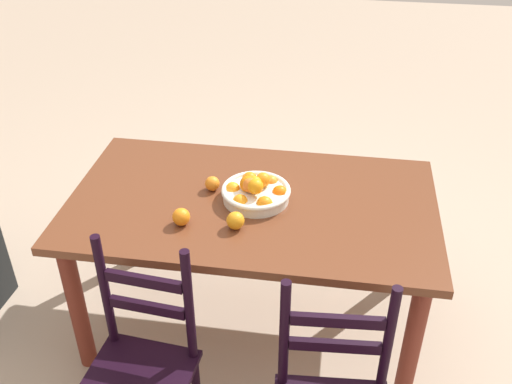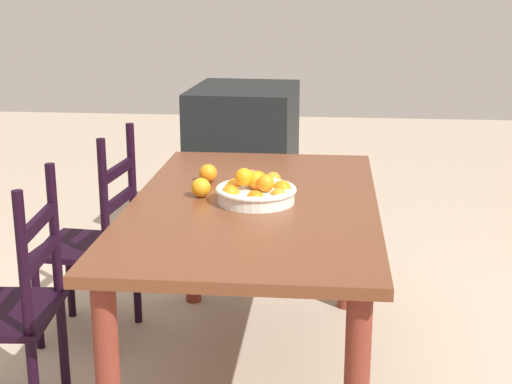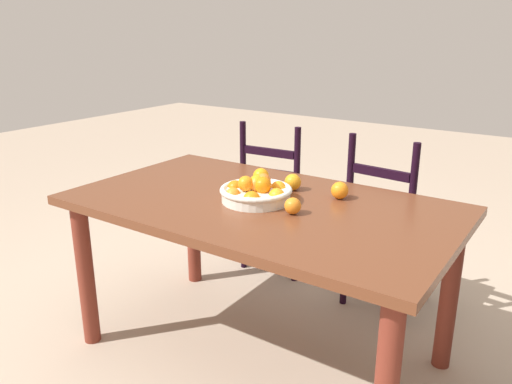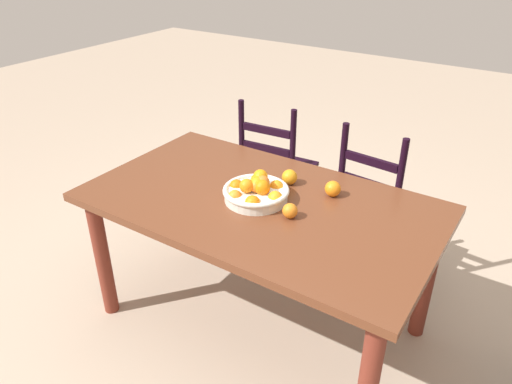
{
  "view_description": "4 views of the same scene",
  "coord_description": "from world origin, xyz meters",
  "px_view_note": "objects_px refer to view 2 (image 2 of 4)",
  "views": [
    {
      "loc": [
        -0.34,
        2.1,
        2.2
      ],
      "look_at": [
        -0.02,
        -0.01,
        0.78
      ],
      "focal_mm": 41.02,
      "sensor_mm": 36.0,
      "label": 1
    },
    {
      "loc": [
        -2.76,
        -0.28,
        1.56
      ],
      "look_at": [
        -0.02,
        -0.01,
        0.78
      ],
      "focal_mm": 53.57,
      "sensor_mm": 36.0,
      "label": 2
    },
    {
      "loc": [
        1.12,
        -1.68,
        1.44
      ],
      "look_at": [
        -0.02,
        -0.01,
        0.78
      ],
      "focal_mm": 35.56,
      "sensor_mm": 36.0,
      "label": 3
    },
    {
      "loc": [
        1.04,
        -1.61,
        1.85
      ],
      "look_at": [
        -0.02,
        -0.01,
        0.78
      ],
      "focal_mm": 33.77,
      "sensor_mm": 36.0,
      "label": 4
    }
  ],
  "objects_px": {
    "chair_by_cabinet": "(7,313)",
    "orange_loose_2": "(273,180)",
    "chair_near_window": "(95,245)",
    "dining_table": "(254,226)",
    "cabinet": "(244,164)",
    "orange_loose_1": "(208,173)",
    "orange_loose_0": "(201,188)",
    "fruit_bowl": "(256,191)"
  },
  "relations": [
    {
      "from": "chair_by_cabinet",
      "to": "cabinet",
      "type": "relative_size",
      "value": 0.99
    },
    {
      "from": "chair_near_window",
      "to": "orange_loose_0",
      "type": "relative_size",
      "value": 12.58
    },
    {
      "from": "chair_near_window",
      "to": "chair_by_cabinet",
      "type": "xyz_separation_m",
      "value": [
        -0.72,
        0.09,
        0.0
      ]
    },
    {
      "from": "dining_table",
      "to": "cabinet",
      "type": "height_order",
      "value": "cabinet"
    },
    {
      "from": "chair_by_cabinet",
      "to": "cabinet",
      "type": "distance_m",
      "value": 2.19
    },
    {
      "from": "orange_loose_0",
      "to": "chair_by_cabinet",
      "type": "bearing_deg",
      "value": 125.85
    },
    {
      "from": "chair_by_cabinet",
      "to": "cabinet",
      "type": "bearing_deg",
      "value": 160.03
    },
    {
      "from": "orange_loose_0",
      "to": "orange_loose_1",
      "type": "distance_m",
      "value": 0.23
    },
    {
      "from": "dining_table",
      "to": "fruit_bowl",
      "type": "xyz_separation_m",
      "value": [
        -0.02,
        -0.01,
        0.15
      ]
    },
    {
      "from": "chair_near_window",
      "to": "orange_loose_2",
      "type": "xyz_separation_m",
      "value": [
        -0.12,
        -0.79,
        0.35
      ]
    },
    {
      "from": "chair_near_window",
      "to": "orange_loose_0",
      "type": "bearing_deg",
      "value": 67.9
    },
    {
      "from": "cabinet",
      "to": "orange_loose_1",
      "type": "height_order",
      "value": "cabinet"
    },
    {
      "from": "orange_loose_0",
      "to": "orange_loose_2",
      "type": "height_order",
      "value": "orange_loose_0"
    },
    {
      "from": "chair_by_cabinet",
      "to": "orange_loose_1",
      "type": "bearing_deg",
      "value": 133.62
    },
    {
      "from": "chair_near_window",
      "to": "orange_loose_1",
      "type": "distance_m",
      "value": 0.62
    },
    {
      "from": "chair_by_cabinet",
      "to": "orange_loose_2",
      "type": "height_order",
      "value": "chair_by_cabinet"
    },
    {
      "from": "fruit_bowl",
      "to": "orange_loose_0",
      "type": "height_order",
      "value": "fruit_bowl"
    },
    {
      "from": "cabinet",
      "to": "orange_loose_0",
      "type": "relative_size",
      "value": 12.5
    },
    {
      "from": "chair_by_cabinet",
      "to": "orange_loose_2",
      "type": "xyz_separation_m",
      "value": [
        0.6,
        -0.88,
        0.34
      ]
    },
    {
      "from": "orange_loose_0",
      "to": "orange_loose_2",
      "type": "relative_size",
      "value": 1.13
    },
    {
      "from": "dining_table",
      "to": "cabinet",
      "type": "bearing_deg",
      "value": 7.79
    },
    {
      "from": "dining_table",
      "to": "chair_near_window",
      "type": "bearing_deg",
      "value": 67.26
    },
    {
      "from": "dining_table",
      "to": "orange_loose_2",
      "type": "distance_m",
      "value": 0.24
    },
    {
      "from": "orange_loose_0",
      "to": "orange_loose_1",
      "type": "bearing_deg",
      "value": 2.16
    },
    {
      "from": "cabinet",
      "to": "orange_loose_2",
      "type": "distance_m",
      "value": 1.56
    },
    {
      "from": "chair_near_window",
      "to": "orange_loose_2",
      "type": "distance_m",
      "value": 0.87
    },
    {
      "from": "orange_loose_0",
      "to": "orange_loose_2",
      "type": "bearing_deg",
      "value": -59.71
    },
    {
      "from": "dining_table",
      "to": "chair_by_cabinet",
      "type": "relative_size",
      "value": 1.75
    },
    {
      "from": "dining_table",
      "to": "fruit_bowl",
      "type": "distance_m",
      "value": 0.15
    },
    {
      "from": "fruit_bowl",
      "to": "orange_loose_2",
      "type": "bearing_deg",
      "value": -13.41
    },
    {
      "from": "chair_by_cabinet",
      "to": "fruit_bowl",
      "type": "height_order",
      "value": "chair_by_cabinet"
    },
    {
      "from": "cabinet",
      "to": "orange_loose_2",
      "type": "height_order",
      "value": "cabinet"
    },
    {
      "from": "chair_near_window",
      "to": "fruit_bowl",
      "type": "xyz_separation_m",
      "value": [
        -0.32,
        -0.74,
        0.36
      ]
    },
    {
      "from": "orange_loose_2",
      "to": "dining_table",
      "type": "bearing_deg",
      "value": 163.42
    },
    {
      "from": "fruit_bowl",
      "to": "orange_loose_1",
      "type": "relative_size",
      "value": 4.1
    },
    {
      "from": "cabinet",
      "to": "orange_loose_1",
      "type": "relative_size",
      "value": 12.59
    },
    {
      "from": "orange_loose_1",
      "to": "chair_by_cabinet",
      "type": "bearing_deg",
      "value": 137.85
    },
    {
      "from": "chair_near_window",
      "to": "dining_table",
      "type": "bearing_deg",
      "value": 72.64
    },
    {
      "from": "chair_near_window",
      "to": "orange_loose_0",
      "type": "xyz_separation_m",
      "value": [
        -0.27,
        -0.52,
        0.35
      ]
    },
    {
      "from": "dining_table",
      "to": "orange_loose_1",
      "type": "height_order",
      "value": "orange_loose_1"
    },
    {
      "from": "cabinet",
      "to": "fruit_bowl",
      "type": "distance_m",
      "value": 1.76
    },
    {
      "from": "cabinet",
      "to": "orange_loose_2",
      "type": "relative_size",
      "value": 14.08
    }
  ]
}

